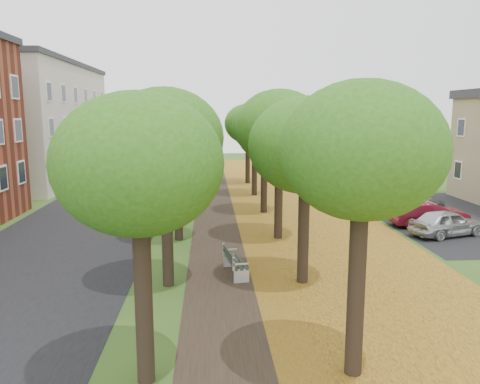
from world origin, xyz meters
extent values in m
plane|color=#2D4C19|center=(0.00, 0.00, 0.00)|extent=(120.00, 120.00, 0.00)
cube|color=black|center=(-7.50, 15.00, 0.00)|extent=(8.00, 70.00, 0.01)
cube|color=black|center=(0.00, 15.00, 0.00)|extent=(3.20, 70.00, 0.01)
cube|color=#AA8A1F|center=(5.00, 15.00, 0.01)|extent=(7.50, 70.00, 0.01)
cube|color=black|center=(13.50, 16.00, 0.00)|extent=(9.00, 16.00, 0.01)
cylinder|color=black|center=(-2.20, 0.00, 1.90)|extent=(0.40, 0.40, 3.80)
ellipsoid|color=#295812|center=(-2.20, 0.00, 5.04)|extent=(3.84, 3.84, 3.26)
cylinder|color=black|center=(-2.20, 6.00, 1.90)|extent=(0.40, 0.40, 3.80)
ellipsoid|color=#295812|center=(-2.20, 6.00, 5.04)|extent=(3.84, 3.84, 3.26)
cylinder|color=black|center=(-2.20, 12.00, 1.90)|extent=(0.40, 0.40, 3.80)
ellipsoid|color=#295812|center=(-2.20, 12.00, 5.04)|extent=(3.84, 3.84, 3.26)
cylinder|color=black|center=(-2.20, 18.00, 1.90)|extent=(0.40, 0.40, 3.80)
ellipsoid|color=#295812|center=(-2.20, 18.00, 5.04)|extent=(3.84, 3.84, 3.26)
cylinder|color=black|center=(-2.20, 24.00, 1.90)|extent=(0.40, 0.40, 3.80)
ellipsoid|color=#295812|center=(-2.20, 24.00, 5.04)|extent=(3.84, 3.84, 3.26)
cylinder|color=black|center=(-2.20, 30.00, 1.90)|extent=(0.40, 0.40, 3.80)
ellipsoid|color=#295812|center=(-2.20, 30.00, 5.04)|extent=(3.84, 3.84, 3.26)
cylinder|color=black|center=(2.60, 0.00, 1.90)|extent=(0.40, 0.40, 3.80)
ellipsoid|color=#295812|center=(2.60, 0.00, 5.04)|extent=(3.84, 3.84, 3.26)
cylinder|color=black|center=(2.60, 6.00, 1.90)|extent=(0.40, 0.40, 3.80)
ellipsoid|color=#295812|center=(2.60, 6.00, 5.04)|extent=(3.84, 3.84, 3.26)
cylinder|color=black|center=(2.60, 12.00, 1.90)|extent=(0.40, 0.40, 3.80)
ellipsoid|color=#295812|center=(2.60, 12.00, 5.04)|extent=(3.84, 3.84, 3.26)
cylinder|color=black|center=(2.60, 18.00, 1.90)|extent=(0.40, 0.40, 3.80)
ellipsoid|color=#295812|center=(2.60, 18.00, 5.04)|extent=(3.84, 3.84, 3.26)
cylinder|color=black|center=(2.60, 24.00, 1.90)|extent=(0.40, 0.40, 3.80)
ellipsoid|color=#295812|center=(2.60, 24.00, 5.04)|extent=(3.84, 3.84, 3.26)
cylinder|color=black|center=(2.60, 30.00, 1.90)|extent=(0.40, 0.40, 3.80)
ellipsoid|color=#295812|center=(2.60, 30.00, 5.04)|extent=(3.84, 3.84, 3.26)
cube|color=beige|center=(-17.00, 33.00, 5.00)|extent=(10.00, 20.00, 10.00)
cube|color=#2D2D33|center=(-17.00, 33.00, 10.20)|extent=(10.30, 20.30, 0.40)
cube|color=#2C372D|center=(0.25, 6.96, 0.50)|extent=(0.84, 2.06, 0.04)
cube|color=#2C372D|center=(-0.04, 6.91, 0.80)|extent=(0.37, 1.99, 0.29)
cube|color=silver|center=(0.40, 6.06, 0.25)|extent=(0.56, 0.16, 0.50)
cube|color=silver|center=(0.10, 7.86, 0.25)|extent=(0.56, 0.16, 0.50)
cube|color=silver|center=(0.40, 6.06, 0.70)|extent=(0.51, 0.15, 0.04)
cube|color=silver|center=(0.10, 7.86, 0.70)|extent=(0.51, 0.15, 0.04)
imported|color=#B9BABE|center=(11.00, 11.86, 0.66)|extent=(4.14, 2.63, 1.31)
imported|color=maroon|center=(11.00, 13.78, 0.67)|extent=(4.09, 1.45, 1.35)
imported|color=#37373D|center=(11.00, 17.10, 0.73)|extent=(5.16, 2.37, 1.46)
imported|color=white|center=(11.06, 18.14, 0.62)|extent=(4.86, 3.33, 1.24)
camera|label=1|loc=(-0.72, -9.92, 6.05)|focal=35.00mm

